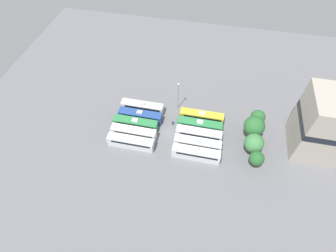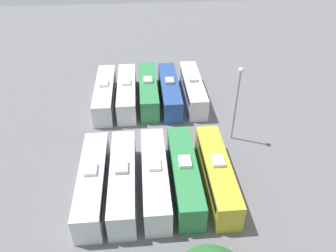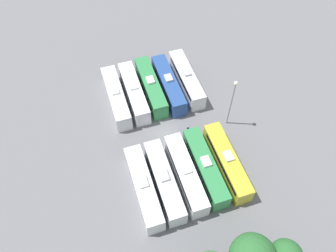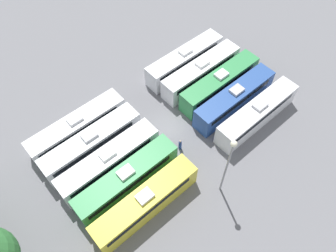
# 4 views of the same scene
# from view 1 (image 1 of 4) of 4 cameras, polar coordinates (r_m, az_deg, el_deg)

# --- Properties ---
(ground_plane) EXTENTS (114.30, 114.30, 0.00)m
(ground_plane) POSITION_cam_1_polar(r_m,az_deg,el_deg) (70.69, -0.24, -1.46)
(ground_plane) COLOR slate
(bus_0) EXTENTS (2.46, 11.94, 3.35)m
(bus_0) POSITION_cam_1_polar(r_m,az_deg,el_deg) (74.83, -5.58, 4.12)
(bus_0) COLOR silver
(bus_0) RESTS_ON ground_plane
(bus_1) EXTENTS (2.46, 11.94, 3.35)m
(bus_1) POSITION_cam_1_polar(r_m,az_deg,el_deg) (72.68, -6.05, 2.20)
(bus_1) COLOR #284C93
(bus_1) RESTS_ON ground_plane
(bus_2) EXTENTS (2.46, 11.94, 3.35)m
(bus_2) POSITION_cam_1_polar(r_m,az_deg,el_deg) (71.03, -7.06, 0.49)
(bus_2) COLOR #338C4C
(bus_2) RESTS_ON ground_plane
(bus_3) EXTENTS (2.46, 11.94, 3.35)m
(bus_3) POSITION_cam_1_polar(r_m,az_deg,el_deg) (69.21, -7.46, -1.45)
(bus_3) COLOR white
(bus_3) RESTS_ON ground_plane
(bus_4) EXTENTS (2.46, 11.94, 3.35)m
(bus_4) POSITION_cam_1_polar(r_m,az_deg,el_deg) (67.54, -8.08, -3.46)
(bus_4) COLOR silver
(bus_4) RESTS_ON ground_plane
(bus_5) EXTENTS (2.46, 11.94, 3.35)m
(bus_5) POSITION_cam_1_polar(r_m,az_deg,el_deg) (72.70, 7.35, 2.04)
(bus_5) COLOR gold
(bus_5) RESTS_ON ground_plane
(bus_6) EXTENTS (2.46, 11.94, 3.35)m
(bus_6) POSITION_cam_1_polar(r_m,az_deg,el_deg) (70.62, 6.90, 0.12)
(bus_6) COLOR #338C4C
(bus_6) RESTS_ON ground_plane
(bus_7) EXTENTS (2.46, 11.94, 3.35)m
(bus_7) POSITION_cam_1_polar(r_m,az_deg,el_deg) (68.79, 6.71, -1.78)
(bus_7) COLOR silver
(bus_7) RESTS_ON ground_plane
(bus_8) EXTENTS (2.46, 11.94, 3.35)m
(bus_8) POSITION_cam_1_polar(r_m,az_deg,el_deg) (66.94, 6.47, -3.90)
(bus_8) COLOR silver
(bus_8) RESTS_ON ground_plane
(bus_9) EXTENTS (2.46, 11.94, 3.35)m
(bus_9) POSITION_cam_1_polar(r_m,az_deg,el_deg) (65.31, 6.15, -5.96)
(bus_9) COLOR silver
(bus_9) RESTS_ON ground_plane
(worker_person) EXTENTS (0.36, 0.36, 1.62)m
(worker_person) POSITION_cam_1_polar(r_m,az_deg,el_deg) (71.87, 1.04, 0.71)
(worker_person) COLOR navy
(worker_person) RESTS_ON ground_plane
(light_pole) EXTENTS (0.60, 0.60, 9.40)m
(light_pole) POSITION_cam_1_polar(r_m,az_deg,el_deg) (72.21, 2.25, 7.38)
(light_pole) COLOR gray
(light_pole) RESTS_ON ground_plane
(tree_0) EXTENTS (3.76, 3.76, 6.68)m
(tree_0) POSITION_cam_1_polar(r_m,az_deg,el_deg) (71.79, 18.97, 1.85)
(tree_0) COLOR brown
(tree_0) RESTS_ON ground_plane
(tree_1) EXTENTS (5.24, 5.24, 7.71)m
(tree_1) POSITION_cam_1_polar(r_m,az_deg,el_deg) (69.04, 18.28, -0.04)
(tree_1) COLOR brown
(tree_1) RESTS_ON ground_plane
(tree_2) EXTENTS (4.73, 4.73, 6.90)m
(tree_2) POSITION_cam_1_polar(r_m,az_deg,el_deg) (66.49, 18.21, -3.56)
(tree_2) COLOR brown
(tree_2) RESTS_ON ground_plane
(tree_3) EXTENTS (3.56, 3.56, 5.61)m
(tree_3) POSITION_cam_1_polar(r_m,az_deg,el_deg) (65.04, 18.73, -6.69)
(tree_3) COLOR brown
(tree_3) RESTS_ON ground_plane
(depot_building) EXTENTS (11.70, 10.80, 17.15)m
(depot_building) POSITION_cam_1_polar(r_m,az_deg,el_deg) (71.30, 30.71, 0.28)
(depot_building) COLOR #B2A899
(depot_building) RESTS_ON ground_plane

